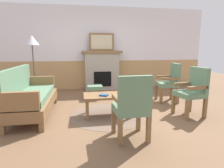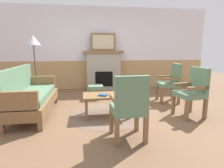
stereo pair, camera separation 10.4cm
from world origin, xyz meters
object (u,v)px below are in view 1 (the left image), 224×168
(book_on_table, at_px, (104,95))
(footstool, at_px, (95,88))
(floor_lamp_by_couch, at_px, (32,44))
(armchair_front_left, at_px, (132,105))
(fireplace, at_px, (102,70))
(armchair_by_window_left, at_px, (193,89))
(armchair_near_fireplace, at_px, (170,81))
(framed_picture, at_px, (102,42))
(coffee_table, at_px, (108,97))
(couch, at_px, (31,96))

(book_on_table, bearing_deg, footstool, 92.42)
(floor_lamp_by_couch, bearing_deg, footstool, -3.59)
(armchair_front_left, bearing_deg, footstool, 98.10)
(book_on_table, bearing_deg, armchair_front_left, -73.48)
(fireplace, bearing_deg, armchair_by_window_left, -61.69)
(footstool, bearing_deg, fireplace, 73.67)
(fireplace, distance_m, floor_lamp_by_couch, 2.29)
(armchair_near_fireplace, distance_m, floor_lamp_by_couch, 3.62)
(footstool, distance_m, armchair_by_window_left, 2.49)
(armchair_near_fireplace, distance_m, armchair_by_window_left, 1.05)
(framed_picture, xyz_separation_m, armchair_near_fireplace, (1.54, -1.75, -1.02))
(coffee_table, bearing_deg, armchair_near_fireplace, 24.48)
(book_on_table, bearing_deg, couch, 165.25)
(couch, distance_m, footstool, 1.77)
(footstool, xyz_separation_m, armchair_front_left, (0.35, -2.47, 0.25))
(fireplace, xyz_separation_m, coffee_table, (-0.17, -2.53, -0.27))
(coffee_table, xyz_separation_m, armchair_near_fireplace, (1.72, 0.78, 0.15))
(framed_picture, distance_m, book_on_table, 2.86)
(footstool, bearing_deg, coffee_table, -83.57)
(framed_picture, height_order, couch, framed_picture)
(coffee_table, relative_size, footstool, 2.40)
(armchair_front_left, height_order, floor_lamp_by_couch, floor_lamp_by_couch)
(coffee_table, height_order, book_on_table, book_on_table)
(footstool, bearing_deg, armchair_front_left, -81.90)
(armchair_front_left, relative_size, floor_lamp_by_couch, 0.58)
(armchair_front_left, bearing_deg, armchair_by_window_left, 28.46)
(coffee_table, bearing_deg, framed_picture, 86.09)
(book_on_table, distance_m, armchair_by_window_left, 1.78)
(armchair_near_fireplace, height_order, armchair_front_left, same)
(fireplace, height_order, coffee_table, fireplace)
(framed_picture, bearing_deg, coffee_table, -93.91)
(footstool, height_order, floor_lamp_by_couch, floor_lamp_by_couch)
(framed_picture, xyz_separation_m, armchair_by_window_left, (1.50, -2.79, -1.02))
(armchair_by_window_left, distance_m, armchair_front_left, 1.69)
(coffee_table, bearing_deg, fireplace, 86.09)
(armchair_near_fireplace, bearing_deg, armchair_by_window_left, -92.21)
(armchair_near_fireplace, xyz_separation_m, armchair_by_window_left, (-0.04, -1.05, 0.00))
(coffee_table, xyz_separation_m, book_on_table, (-0.09, -0.10, 0.07))
(armchair_near_fireplace, xyz_separation_m, armchair_front_left, (-1.52, -1.85, 0.00))
(couch, bearing_deg, book_on_table, -14.75)
(framed_picture, height_order, book_on_table, framed_picture)
(fireplace, relative_size, armchair_by_window_left, 1.33)
(book_on_table, height_order, armchair_by_window_left, armchair_by_window_left)
(armchair_front_left, xyz_separation_m, floor_lamp_by_couch, (-1.91, 2.57, 0.91))
(coffee_table, bearing_deg, armchair_by_window_left, -8.99)
(armchair_by_window_left, bearing_deg, framed_picture, 118.31)
(fireplace, relative_size, book_on_table, 8.09)
(couch, distance_m, coffee_table, 1.56)
(coffee_table, height_order, floor_lamp_by_couch, floor_lamp_by_couch)
(book_on_table, relative_size, armchair_front_left, 0.16)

